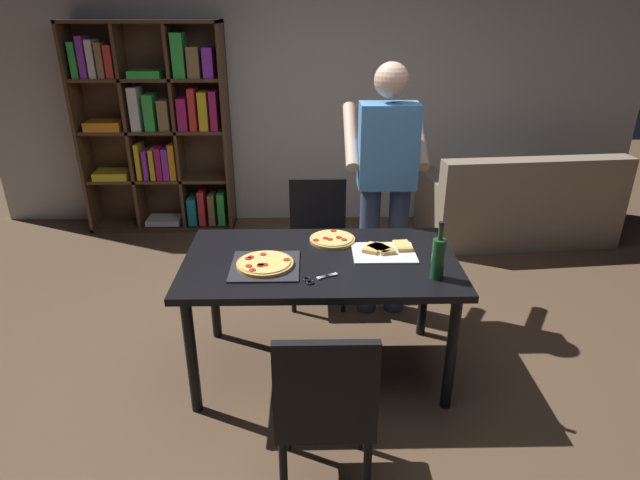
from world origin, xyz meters
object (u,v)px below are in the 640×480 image
(kitchen_scissors, at_px, (315,279))
(couch, at_px, (517,208))
(dining_table, at_px, (321,271))
(person_serving_pizza, at_px, (386,179))
(chair_near_camera, at_px, (325,404))
(wine_bottle, at_px, (438,257))
(pepperoni_pizza_on_tray, at_px, (265,264))
(second_pizza_plain, at_px, (332,239))
(chair_far_side, at_px, (318,233))
(bookshelf, at_px, (158,127))

(kitchen_scissors, bearing_deg, couch, 49.11)
(dining_table, bearing_deg, person_serving_pizza, 57.31)
(chair_near_camera, bearing_deg, person_serving_pizza, 74.48)
(wine_bottle, xyz_separation_m, kitchen_scissors, (-0.64, -0.01, -0.11))
(chair_near_camera, xyz_separation_m, pepperoni_pizza_on_tray, (-0.31, 0.83, 0.25))
(pepperoni_pizza_on_tray, bearing_deg, dining_table, 17.55)
(kitchen_scissors, distance_m, second_pizza_plain, 0.51)
(pepperoni_pizza_on_tray, height_order, kitchen_scissors, pepperoni_pizza_on_tray)
(dining_table, bearing_deg, pepperoni_pizza_on_tray, -162.45)
(couch, xyz_separation_m, person_serving_pizza, (-1.45, -1.28, 0.70))
(chair_near_camera, distance_m, chair_far_side, 1.86)
(chair_near_camera, relative_size, second_pizza_plain, 3.25)
(couch, height_order, bookshelf, bookshelf)
(dining_table, bearing_deg, bookshelf, 122.16)
(pepperoni_pizza_on_tray, bearing_deg, person_serving_pizza, 46.61)
(bookshelf, bearing_deg, second_pizza_plain, -53.57)
(bookshelf, bearing_deg, kitchen_scissors, -60.93)
(second_pizza_plain, bearing_deg, kitchen_scissors, -102.45)
(chair_near_camera, relative_size, wine_bottle, 2.85)
(chair_near_camera, distance_m, bookshelf, 3.66)
(pepperoni_pizza_on_tray, distance_m, wine_bottle, 0.93)
(second_pizza_plain, bearing_deg, chair_near_camera, -93.76)
(chair_near_camera, distance_m, wine_bottle, 0.98)
(chair_near_camera, relative_size, pepperoni_pizza_on_tray, 2.41)
(bookshelf, xyz_separation_m, second_pizza_plain, (1.57, -2.13, -0.24))
(chair_near_camera, relative_size, person_serving_pizza, 0.51)
(couch, xyz_separation_m, pepperoni_pizza_on_tray, (-2.21, -2.08, 0.46))
(kitchen_scissors, height_order, second_pizza_plain, second_pizza_plain)
(second_pizza_plain, bearing_deg, wine_bottle, -42.87)
(wine_bottle, relative_size, second_pizza_plain, 1.14)
(chair_near_camera, height_order, chair_far_side, same)
(person_serving_pizza, relative_size, kitchen_scissors, 8.95)
(dining_table, xyz_separation_m, couch, (1.91, 1.99, -0.37))
(chair_near_camera, distance_m, person_serving_pizza, 1.77)
(chair_near_camera, bearing_deg, second_pizza_plain, 86.24)
(dining_table, xyz_separation_m, second_pizza_plain, (0.08, 0.25, 0.09))
(dining_table, height_order, pepperoni_pizza_on_tray, pepperoni_pizza_on_tray)
(couch, bearing_deg, kitchen_scissors, -130.89)
(bookshelf, bearing_deg, person_serving_pizza, -40.60)
(chair_near_camera, xyz_separation_m, second_pizza_plain, (0.08, 1.17, 0.25))
(chair_far_side, xyz_separation_m, bookshelf, (-1.50, 1.45, 0.49))
(chair_near_camera, bearing_deg, chair_far_side, 90.00)
(kitchen_scissors, bearing_deg, bookshelf, 119.07)
(wine_bottle, bearing_deg, dining_table, 158.17)
(dining_table, xyz_separation_m, wine_bottle, (0.60, -0.24, 0.20))
(chair_near_camera, bearing_deg, wine_bottle, 48.60)
(chair_near_camera, distance_m, kitchen_scissors, 0.72)
(chair_far_side, relative_size, couch, 0.51)
(bookshelf, xyz_separation_m, person_serving_pizza, (1.95, -1.67, -0.01))
(dining_table, xyz_separation_m, chair_far_side, (0.00, 0.93, -0.16))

